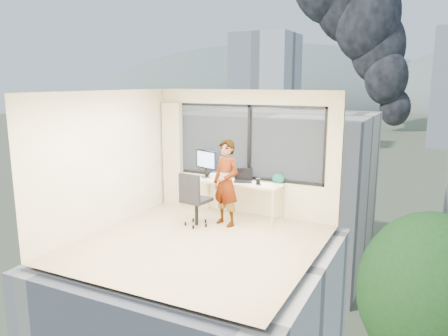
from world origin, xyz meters
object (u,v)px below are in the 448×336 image
Objects in this scene: monitor at (206,163)px; laptop at (243,176)px; game_console at (219,175)px; desk at (238,199)px; handbag at (278,178)px; chair at (196,198)px; person at (226,183)px.

laptop is at bearing 12.77° from monitor.
monitor is 1.80× the size of game_console.
desk is 7.06× the size of handbag.
monitor is at bearing 172.34° from desk.
chair is 3.36× the size of game_console.
desk is 5.58× the size of game_console.
chair reaches higher than game_console.
chair is 4.25× the size of handbag.
monitor is at bearing 112.99° from chair.
chair is 0.65× the size of person.
game_console is at bearing 143.66° from person.
desk is at bearing 108.86° from person.
game_console is (-0.57, 0.24, 0.41)m from desk.
desk is 4.62× the size of laptop.
person is at bearing 34.97° from chair.
game_console is (0.23, 0.13, -0.25)m from monitor.
monitor is at bearing 155.28° from laptop.
desk is 3.10× the size of monitor.
person reaches higher than handbag.
person is 6.58× the size of handbag.
person is 4.31× the size of laptop.
monitor is 1.60m from handbag.
desk is 1.05m from monitor.
person is 2.89× the size of monitor.
person is at bearing -155.43° from handbag.
desk is 1.66× the size of chair.
chair is 1.70m from handbag.
person reaches higher than monitor.
desk is 0.94m from handbag.
monitor is 1.49× the size of laptop.
desk is 0.74m from person.
chair reaches higher than handbag.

